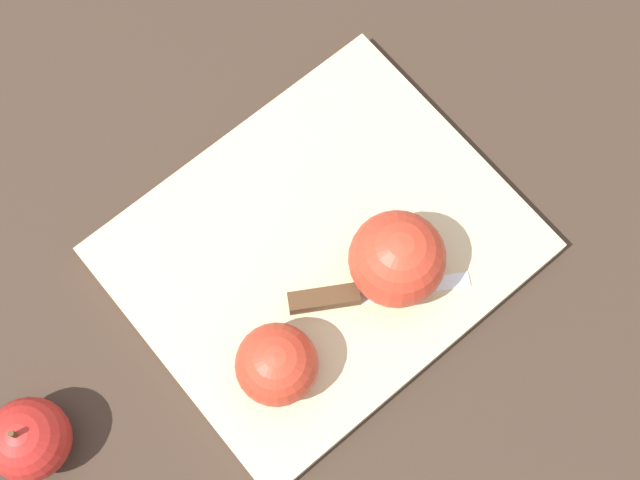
{
  "coord_description": "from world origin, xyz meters",
  "views": [
    {
      "loc": [
        -0.19,
        -0.17,
        0.82
      ],
      "look_at": [
        0.0,
        0.0,
        0.04
      ],
      "focal_mm": 50.0,
      "sensor_mm": 36.0,
      "label": 1
    }
  ],
  "objects_px": {
    "apple_half_right": "(397,259)",
    "knife": "(340,297)",
    "apple_half_left": "(276,365)",
    "apple_whole": "(29,439)"
  },
  "relations": [
    {
      "from": "apple_half_right",
      "to": "knife",
      "type": "bearing_deg",
      "value": 149.38
    },
    {
      "from": "apple_half_left",
      "to": "apple_half_right",
      "type": "relative_size",
      "value": 0.83
    },
    {
      "from": "apple_half_left",
      "to": "apple_half_right",
      "type": "distance_m",
      "value": 0.14
    },
    {
      "from": "apple_half_right",
      "to": "apple_whole",
      "type": "bearing_deg",
      "value": 148.4
    },
    {
      "from": "apple_whole",
      "to": "apple_half_left",
      "type": "bearing_deg",
      "value": -32.21
    },
    {
      "from": "knife",
      "to": "apple_half_right",
      "type": "bearing_deg",
      "value": 18.02
    },
    {
      "from": "apple_half_right",
      "to": "knife",
      "type": "xyz_separation_m",
      "value": [
        -0.05,
        0.02,
        -0.04
      ]
    },
    {
      "from": "apple_half_right",
      "to": "apple_whole",
      "type": "height_order",
      "value": "apple_half_right"
    },
    {
      "from": "apple_half_right",
      "to": "apple_whole",
      "type": "distance_m",
      "value": 0.36
    },
    {
      "from": "knife",
      "to": "apple_whole",
      "type": "distance_m",
      "value": 0.3
    }
  ]
}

